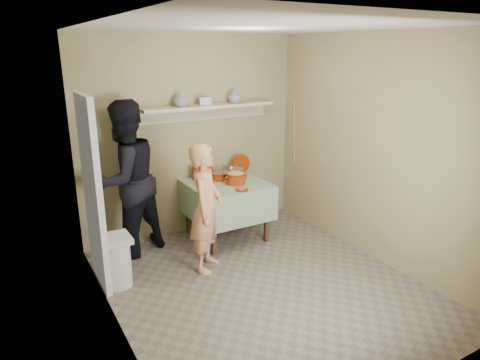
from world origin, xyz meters
TOP-DOWN VIEW (x-y plane):
  - ground at (0.00, 0.00)m, footprint 3.50×3.50m
  - tile_panel at (-1.46, 0.95)m, footprint 0.06×0.70m
  - plate_stack_a at (-0.00, 1.59)m, footprint 0.14×0.14m
  - plate_stack_b at (0.12, 1.55)m, footprint 0.13×0.13m
  - bowl_stack at (-0.08, 1.20)m, footprint 0.13×0.13m
  - empty_bowl at (-0.03, 1.40)m, footprint 0.16×0.16m
  - propped_lid at (0.66, 1.60)m, footprint 0.27×0.04m
  - vase_right at (0.57, 1.61)m, footprint 0.23×0.23m
  - vase_left at (-0.19, 1.62)m, footprint 0.25×0.25m
  - ceramic_box at (0.13, 1.61)m, footprint 0.17×0.14m
  - person_cook at (-0.34, 0.65)m, footprint 0.60×0.63m
  - person_helper at (-0.98, 1.47)m, footprint 1.12×1.01m
  - room_shell at (0.00, 0.00)m, footprint 3.04×3.54m
  - serving_table at (0.25, 1.28)m, footprint 0.97×0.97m
  - cazuela_meat_a at (0.25, 1.46)m, footprint 0.30×0.30m
  - cazuela_meat_b at (0.51, 1.48)m, footprint 0.28×0.28m
  - ladle at (0.46, 1.50)m, footprint 0.08×0.26m
  - cazuela_rice at (0.33, 1.16)m, footprint 0.33×0.25m
  - front_plate at (0.26, 0.90)m, footprint 0.16×0.16m
  - wall_shelf at (0.20, 1.65)m, footprint 1.80×0.25m
  - trash_bin at (-1.33, 0.78)m, footprint 0.32×0.32m
  - electrical_cord at (1.47, 1.48)m, footprint 0.01×0.05m

SIDE VIEW (x-z plane):
  - ground at x=0.00m, z-range 0.00..0.00m
  - trash_bin at x=-1.33m, z-range 0.00..0.56m
  - serving_table at x=0.25m, z-range 0.26..1.02m
  - person_cook at x=-0.34m, z-range 0.00..1.45m
  - front_plate at x=0.26m, z-range 0.76..0.78m
  - empty_bowl at x=-0.03m, z-range 0.76..0.81m
  - cazuela_meat_a at x=0.25m, z-range 0.77..0.87m
  - cazuela_meat_b at x=0.51m, z-range 0.77..0.87m
  - bowl_stack at x=-0.08m, z-range 0.76..0.89m
  - plate_stack_b at x=0.12m, z-range 0.76..0.92m
  - cazuela_rice at x=0.33m, z-range 0.77..0.92m
  - plate_stack_a at x=0.00m, z-range 0.76..0.95m
  - ladle at x=0.46m, z-range 0.78..0.97m
  - propped_lid at x=0.66m, z-range 0.75..1.02m
  - person_helper at x=-0.98m, z-range 0.00..1.87m
  - tile_panel at x=-1.46m, z-range 0.00..2.00m
  - electrical_cord at x=1.47m, z-range 0.80..1.70m
  - room_shell at x=0.00m, z-range 0.30..2.92m
  - wall_shelf at x=0.20m, z-range 1.57..1.78m
  - ceramic_box at x=0.13m, z-range 1.72..1.82m
  - vase_left at x=-0.19m, z-range 1.72..1.91m
  - vase_right at x=0.57m, z-range 1.72..1.91m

